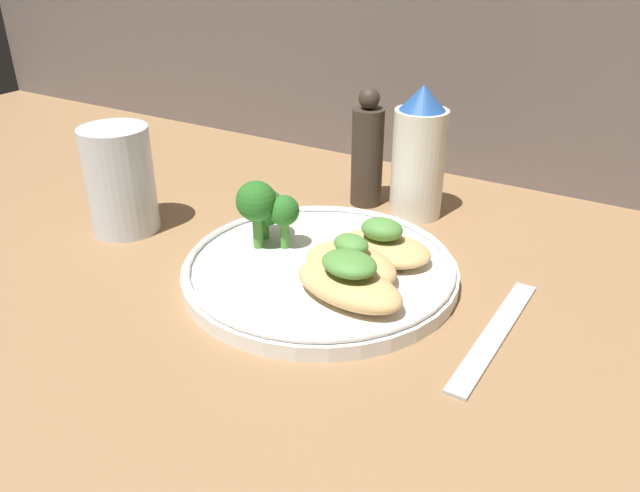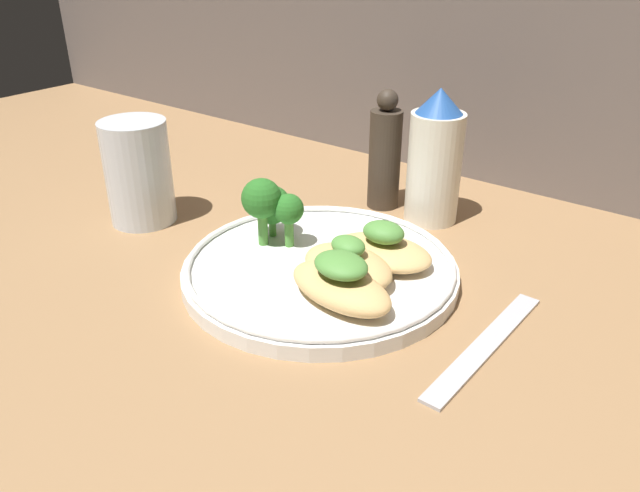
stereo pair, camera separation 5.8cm
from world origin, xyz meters
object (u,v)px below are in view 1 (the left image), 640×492
Objects in this scene: plate at (320,269)px; broccoli_bunch at (265,207)px; pepper_grinder at (367,153)px; drinking_glass at (120,180)px; sauce_bottle at (419,155)px.

plate is 3.75× the size of broccoli_bunch.
broccoli_bunch is at bearing -98.10° from pepper_grinder.
drinking_glass reaches higher than plate.
pepper_grinder is (-4.47, 18.10, 5.29)cm from plate.
pepper_grinder is (2.43, 17.06, 0.86)cm from broccoli_bunch.
broccoli_bunch is 0.46× the size of sauce_bottle.
broccoli_bunch is 17.25cm from pepper_grinder.
sauce_bottle reaches higher than drinking_glass.
plate is 19.21cm from sauce_bottle.
pepper_grinder is (-6.35, 0.00, -0.84)cm from sauce_bottle.
sauce_bottle is at bearing 0.00° from pepper_grinder.
drinking_glass is (-25.59, -19.84, -1.41)cm from sauce_bottle.
pepper_grinder is at bearing 45.88° from drinking_glass.
plate is at bearing -8.61° from broccoli_bunch.
pepper_grinder reaches higher than drinking_glass.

